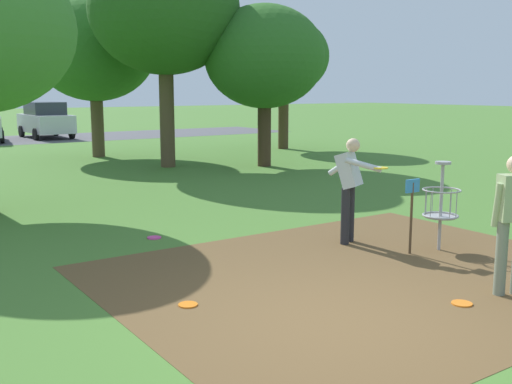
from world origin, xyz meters
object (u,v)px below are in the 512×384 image
Objects in this scene: player_foreground_watching at (349,183)px; tree_near_left at (284,57)px; disc_golf_basket at (438,203)px; frisbee_mid_grass at (462,304)px; frisbee_by_tee at (154,238)px; tree_mid_right at (265,57)px; tree_near_right at (164,11)px; frisbee_far_left at (188,305)px; tree_mid_center at (94,49)px; parked_car_rightmost at (46,120)px; player_throwing at (512,217)px.

player_foreground_watching is 0.32× the size of tree_near_left.
disc_golf_basket is 2.55m from frisbee_mid_grass.
frisbee_by_tee is 10.56m from tree_mid_right.
disc_golf_basket reaches higher than frisbee_by_tee.
frisbee_by_tee is 0.04× the size of tree_near_left.
frisbee_far_left is at bearing -115.22° from tree_near_right.
parked_car_rightmost is (0.92, 10.22, -2.99)m from tree_mid_center.
tree_mid_center is (1.19, 14.79, 2.93)m from player_foreground_watching.
tree_mid_right is (3.87, 10.14, 2.73)m from disc_golf_basket.
tree_near_left reaches higher than frisbee_mid_grass.
tree_mid_right is (3.49, -5.76, -0.43)m from tree_mid_center.
player_throwing is 0.40× the size of parked_car_rightmost.
frisbee_mid_grass is 13.59m from tree_mid_right.
disc_golf_basket is at bearing 63.21° from player_throwing.
frisbee_mid_grass is at bearing -133.73° from disc_golf_basket.
tree_near_right reaches higher than tree_near_left.
tree_near_left is at bearing 45.28° from frisbee_by_tee.
disc_golf_basket is 4.41m from frisbee_far_left.
tree_near_right reaches higher than tree_mid_right.
player_throwing is 0.32× the size of tree_near_left.
tree_near_right is at bearing 77.99° from frisbee_mid_grass.
frisbee_by_tee is 0.98× the size of frisbee_mid_grass.
tree_mid_right is (-4.06, -4.38, -0.32)m from tree_near_left.
parked_car_rightmost is at bearing 85.19° from player_foreground_watching.
tree_near_right is (5.53, 11.74, 4.89)m from frisbee_far_left.
player_foreground_watching reaches higher than frisbee_mid_grass.
tree_near_right is at bearing 84.24° from disc_golf_basket.
tree_near_left is 0.78× the size of tree_near_right.
player_foreground_watching is 3.38m from frisbee_by_tee.
frisbee_by_tee is at bearing 140.01° from player_foreground_watching.
frisbee_far_left is at bearing -129.01° from tree_mid_right.
frisbee_mid_grass is 19.30m from tree_near_left.
tree_mid_right is at bearing 69.11° from disc_golf_basket.
tree_near_left reaches higher than disc_golf_basket.
player_foreground_watching is 7.26× the size of frisbee_by_tee.
tree_mid_right is 16.39m from parked_car_rightmost.
tree_mid_center is at bearing 169.67° from tree_near_left.
frisbee_by_tee is at bearing 135.82° from disc_golf_basket.
frisbee_mid_grass is 0.03× the size of tree_near_right.
frisbee_mid_grass is 28.07m from parked_car_rightmost.
player_foreground_watching is 16.26m from tree_near_left.
tree_mid_right is (4.80, 11.99, 2.52)m from player_throwing.
frisbee_far_left is (-3.41, 1.85, -0.96)m from player_throwing.
frisbee_by_tee is 5.21m from frisbee_mid_grass.
tree_near_right reaches higher than player_foreground_watching.
parked_car_rightmost is (2.98, 27.89, 0.91)m from frisbee_mid_grass.
frisbee_mid_grass is at bearing -72.13° from frisbee_by_tee.
frisbee_by_tee is at bearing -117.61° from tree_near_right.
tree_near_left reaches higher than tree_mid_right.
player_throwing is 4.00m from frisbee_far_left.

